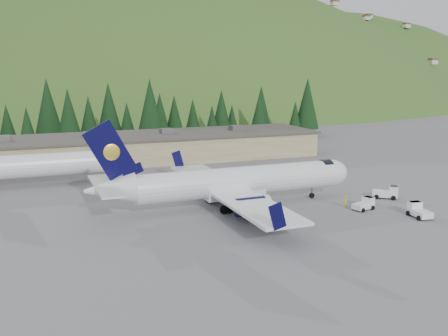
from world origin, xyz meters
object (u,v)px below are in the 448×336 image
Objects in this scene: ramp_worker at (345,201)px; airliner at (233,183)px; baggage_tug_a at (365,204)px; baggage_tug_b at (387,193)px; baggage_tug_c at (418,211)px; second_airliner at (36,165)px; terminal_building at (142,147)px.

airliner is at bearing -59.29° from ramp_worker.
airliner is 11.29× the size of baggage_tug_a.
baggage_tug_b is (6.45, 3.56, 0.11)m from baggage_tug_a.
baggage_tug_c is at bearing 93.88° from ramp_worker.
airliner reaches higher than ramp_worker.
airliner is 1.32× the size of second_airliner.
baggage_tug_a is (39.25, -29.25, -2.62)m from second_airliner.
second_airliner is 25.55m from terminal_building.
second_airliner reaches higher than baggage_tug_b.
second_airliner is at bearing -171.95° from baggage_tug_b.
airliner is 17.19m from baggage_tug_a.
second_airliner is at bearing -73.41° from ramp_worker.
baggage_tug_b is (21.84, -3.68, -2.42)m from airliner.
airliner is 0.51× the size of terminal_building.
terminal_building is at bearing 95.10° from airliner.
ramp_worker is (-5.89, 6.80, 0.02)m from baggage_tug_c.
baggage_tug_a is 2.03× the size of ramp_worker.
baggage_tug_b is 0.05× the size of terminal_building.
second_airliner is 0.39× the size of terminal_building.
terminal_building is at bearing 32.12° from baggage_tug_c.
airliner is 9.80× the size of baggage_tug_b.
ramp_worker is at bearing -68.09° from terminal_building.
airliner is 22.89× the size of ramp_worker.
baggage_tug_b reaches higher than baggage_tug_c.
terminal_building reaches higher than ramp_worker.
terminal_building is (-19.34, 45.25, 1.92)m from baggage_tug_a.
baggage_tug_b reaches higher than ramp_worker.
airliner reaches higher than second_airliner.
airliner is 10.62× the size of baggage_tug_c.
airliner is at bearing -84.07° from terminal_building.
second_airliner is 52.49m from baggage_tug_b.
baggage_tug_b is 1.08× the size of baggage_tug_c.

